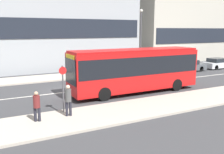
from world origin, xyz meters
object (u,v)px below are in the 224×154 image
(parked_car_0, at_px, (188,66))
(parked_car_1, at_px, (218,63))
(pedestrian_near_stop, at_px, (37,105))
(pedestrian_down_pavement, at_px, (68,98))
(city_bus, at_px, (135,68))
(bus_stop_sign, at_px, (63,85))
(street_lamp, at_px, (141,34))

(parked_car_0, height_order, parked_car_1, parked_car_0)
(pedestrian_near_stop, relative_size, pedestrian_down_pavement, 0.91)
(city_bus, xyz_separation_m, pedestrian_down_pavement, (-6.41, -3.33, -0.81))
(city_bus, xyz_separation_m, bus_stop_sign, (-6.44, -2.49, -0.23))
(parked_car_0, relative_size, street_lamp, 0.65)
(city_bus, distance_m, street_lamp, 10.19)
(pedestrian_near_stop, height_order, pedestrian_down_pavement, pedestrian_down_pavement)
(parked_car_1, relative_size, pedestrian_near_stop, 2.56)
(bus_stop_sign, bearing_deg, parked_car_1, 19.91)
(pedestrian_down_pavement, distance_m, street_lamp, 16.99)
(parked_car_1, height_order, pedestrian_down_pavement, pedestrian_down_pavement)
(bus_stop_sign, bearing_deg, pedestrian_near_stop, -151.31)
(parked_car_1, relative_size, bus_stop_sign, 1.51)
(parked_car_0, bearing_deg, city_bus, -152.73)
(city_bus, bearing_deg, parked_car_0, 26.01)
(city_bus, relative_size, pedestrian_down_pavement, 5.96)
(city_bus, relative_size, street_lamp, 1.49)
(city_bus, relative_size, parked_car_1, 2.56)
(parked_car_1, bearing_deg, pedestrian_near_stop, -159.44)
(pedestrian_near_stop, xyz_separation_m, pedestrian_down_pavement, (1.70, 0.08, 0.10))
(street_lamp, bearing_deg, bus_stop_sign, -139.43)
(pedestrian_down_pavement, bearing_deg, street_lamp, 52.63)
(parked_car_0, xyz_separation_m, pedestrian_near_stop, (-18.99, -9.02, 0.39))
(pedestrian_near_stop, relative_size, bus_stop_sign, 0.59)
(city_bus, distance_m, bus_stop_sign, 6.90)
(street_lamp, bearing_deg, pedestrian_near_stop, -140.68)
(parked_car_1, distance_m, bus_stop_sign, 23.90)
(parked_car_0, height_order, pedestrian_down_pavement, pedestrian_down_pavement)
(city_bus, height_order, pedestrian_down_pavement, city_bus)
(pedestrian_near_stop, height_order, bus_stop_sign, bus_stop_sign)
(parked_car_0, bearing_deg, bus_stop_sign, -154.93)
(city_bus, height_order, bus_stop_sign, city_bus)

